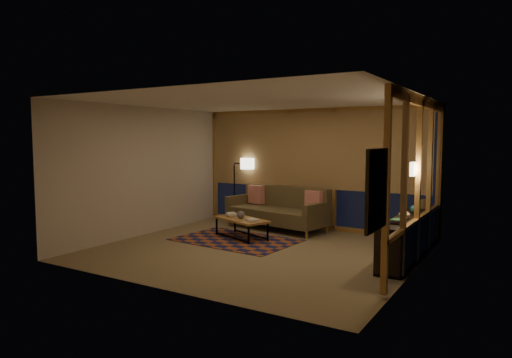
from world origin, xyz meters
The scene contains 21 objects.
floor centered at (0.00, 0.00, 0.00)m, with size 5.50×5.00×0.01m, color tan.
ceiling centered at (0.00, 0.00, 2.70)m, with size 5.50×5.00×0.01m, color silver.
walls centered at (0.00, 0.00, 1.35)m, with size 5.51×5.01×2.70m.
window_wall_back centered at (0.00, 2.43, 1.35)m, with size 5.30×0.16×2.60m, color #A26F2F, non-canonical shape.
window_wall_right centered at (2.68, 0.60, 1.35)m, with size 0.16×3.70×2.60m, color #A26F2F, non-canonical shape.
wall_art centered at (2.71, -1.85, 1.45)m, with size 0.06×0.74×0.94m, color red, non-canonical shape.
wall_sconce centered at (2.62, 0.45, 1.55)m, with size 0.12×0.18×0.22m, color beige, non-canonical shape.
sofa centered at (-0.62, 1.90, 0.47)m, with size 2.29×0.93×0.94m, color olive, non-canonical shape.
pillow_left centered at (-1.34, 2.22, 0.69)m, with size 0.43×0.14×0.43m, color red, non-canonical shape.
pillow_right centered at (0.27, 1.95, 0.68)m, with size 0.41×0.14×0.41m, color red, non-canonical shape.
area_rug centered at (-0.78, 0.49, 0.01)m, with size 2.34×1.56×0.01m, color brown.
coffee_table centered at (-0.79, 0.72, 0.20)m, with size 1.23×0.56×0.41m, color #A26F2F, non-canonical shape.
book_stack_a centered at (-1.12, 0.84, 0.45)m, with size 0.26×0.20×0.07m, color beige, non-canonical shape.
book_stack_b centered at (-0.43, 0.57, 0.43)m, with size 0.26×0.20×0.05m, color beige, non-canonical shape.
ceramic_pot centered at (-0.79, 0.70, 0.49)m, with size 0.16×0.16×0.16m, color black.
floor_lamp centered at (-2.01, 2.28, 0.79)m, with size 0.52×0.34×1.57m, color black, non-canonical shape.
bookshelf centered at (2.49, 0.99, 0.36)m, with size 0.40×2.88×0.72m, color black, non-canonical shape.
basket centered at (2.47, 1.93, 0.80)m, with size 0.22×0.22×0.16m, color #977246.
teal_bowl centered at (2.49, 1.27, 0.79)m, with size 0.14×0.14×0.14m, color #246B68.
vase centered at (2.49, 0.53, 0.82)m, with size 0.18×0.18×0.19m, color tan.
shelf_book_stack centered at (2.49, 0.09, 0.76)m, with size 0.19×0.26×0.08m, color beige, non-canonical shape.
Camera 1 is at (4.21, -6.99, 2.03)m, focal length 32.00 mm.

